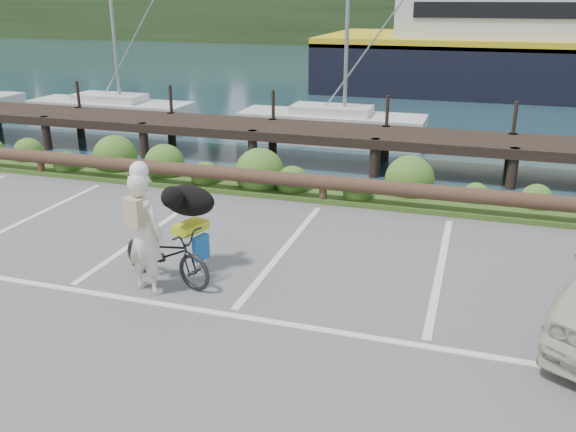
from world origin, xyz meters
name	(u,v)px	position (x,y,z in m)	size (l,w,h in m)	color
ground	(241,302)	(0.00, 0.00, 0.00)	(72.00, 72.00, 0.00)	#565658
harbor_backdrop	(469,30)	(0.38, 78.52, 0.00)	(170.00, 160.00, 30.00)	#1A333F
vegetation_strip	(331,191)	(0.00, 5.30, 0.05)	(34.00, 1.60, 0.10)	#3D5B21
log_rail	(323,203)	(0.00, 4.60, 0.00)	(32.00, 0.30, 0.60)	#443021
bicycle	(166,254)	(-1.31, 0.32, 0.44)	(0.59, 1.69, 0.89)	black
cyclist	(144,233)	(-1.43, -0.06, 0.90)	(0.66, 0.43, 1.80)	beige
dog	(189,201)	(-1.16, 0.84, 1.13)	(0.84, 0.41, 0.48)	black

